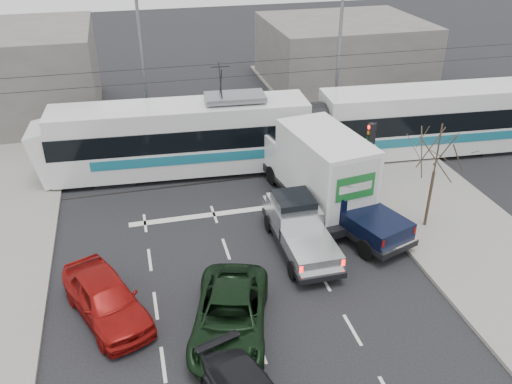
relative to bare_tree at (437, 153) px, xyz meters
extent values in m
plane|color=black|center=(-7.60, -2.50, -3.79)|extent=(120.00, 120.00, 0.00)
cube|color=gray|center=(1.40, -2.50, -3.72)|extent=(6.00, 60.00, 0.15)
cube|color=#33302D|center=(-7.60, 7.50, -3.78)|extent=(60.00, 1.60, 0.03)
cube|color=slate|center=(4.40, 21.50, -1.29)|extent=(12.00, 10.00, 5.00)
cylinder|color=#47382B|center=(0.00, 0.00, -2.27)|extent=(0.14, 0.14, 2.75)
cylinder|color=#47382B|center=(0.00, 0.00, 0.23)|extent=(0.07, 0.07, 2.25)
cylinder|color=black|center=(-1.00, 4.00, -1.84)|extent=(0.12, 0.12, 3.60)
cube|color=black|center=(-1.20, 4.00, -0.54)|extent=(0.28, 0.28, 0.95)
cylinder|color=#FF0C07|center=(-1.35, 4.00, -0.24)|extent=(0.06, 0.20, 0.20)
cylinder|color=orange|center=(-1.35, 4.00, -0.54)|extent=(0.06, 0.20, 0.20)
cylinder|color=#05330C|center=(-1.35, 4.00, -0.84)|extent=(0.06, 0.20, 0.20)
cube|color=white|center=(-1.02, 3.85, -1.34)|extent=(0.02, 0.30, 0.40)
cylinder|color=slate|center=(-0.10, 11.50, 0.71)|extent=(0.20, 0.20, 9.00)
cylinder|color=slate|center=(-11.60, 13.50, 0.71)|extent=(0.20, 0.20, 9.00)
cylinder|color=black|center=(-7.60, 7.50, 1.71)|extent=(60.00, 0.03, 0.03)
cylinder|color=black|center=(-7.60, 7.50, 2.41)|extent=(60.00, 0.03, 0.03)
cube|color=silver|center=(-10.13, 8.45, -2.70)|extent=(13.79, 3.70, 1.65)
cube|color=black|center=(-10.13, 8.45, -1.42)|extent=(13.86, 3.73, 1.13)
cube|color=silver|center=(-10.13, 8.45, -0.41)|extent=(13.78, 3.58, 1.05)
cube|color=#176075|center=(-10.21, 7.01, -2.40)|extent=(9.53, 0.61, 0.53)
cube|color=silver|center=(4.67, 7.53, -2.70)|extent=(13.79, 3.70, 1.65)
cube|color=black|center=(4.67, 7.53, -1.42)|extent=(13.86, 3.73, 1.13)
cube|color=silver|center=(4.67, 7.53, -0.41)|extent=(13.78, 3.58, 1.05)
cube|color=#176075|center=(4.58, 6.09, -2.40)|extent=(9.53, 0.61, 0.53)
cylinder|color=black|center=(-2.73, 7.99, -1.65)|extent=(1.23, 2.80, 2.74)
cube|color=slate|center=(-7.17, 8.27, 0.36)|extent=(3.28, 1.91, 0.26)
cube|color=black|center=(-13.82, 8.68, -3.60)|extent=(2.26, 2.56, 0.38)
cube|color=black|center=(-4.95, 8.13, -3.60)|extent=(2.26, 2.56, 0.38)
cube|color=black|center=(-0.51, 7.85, -3.60)|extent=(2.26, 2.56, 0.38)
cube|color=black|center=(8.37, 7.30, -3.60)|extent=(2.26, 2.56, 0.38)
cube|color=black|center=(-6.18, -0.35, -3.26)|extent=(1.98, 5.67, 0.24)
cube|color=silver|center=(-6.18, 0.67, -2.57)|extent=(1.92, 2.39, 1.12)
cube|color=black|center=(-6.19, 0.77, -1.99)|extent=(1.67, 1.71, 0.54)
cube|color=silver|center=(-6.19, 2.03, -2.80)|extent=(1.86, 1.03, 0.54)
cube|color=silver|center=(-6.18, -1.59, -2.86)|extent=(1.92, 2.56, 0.63)
cube|color=silver|center=(-6.17, -3.07, -3.13)|extent=(1.80, 0.18, 0.18)
cube|color=#FF0C07|center=(-7.03, -2.96, -2.77)|extent=(0.14, 0.08, 0.27)
cube|color=#FF0C07|center=(-5.31, -2.95, -2.77)|extent=(0.14, 0.08, 0.27)
cylinder|color=black|center=(-7.09, 1.46, -3.40)|extent=(0.28, 0.78, 0.78)
cylinder|color=black|center=(-5.29, 1.47, -3.40)|extent=(0.28, 0.78, 0.78)
cylinder|color=black|center=(-7.07, -2.16, -3.40)|extent=(0.28, 0.78, 0.78)
cylinder|color=black|center=(-5.27, -2.16, -3.40)|extent=(0.28, 0.78, 0.78)
cube|color=black|center=(-4.16, 3.52, -3.17)|extent=(3.83, 8.19, 0.39)
cube|color=white|center=(-4.60, 6.49, -2.22)|extent=(2.82, 2.25, 1.80)
cube|color=black|center=(-4.62, 6.64, -1.54)|extent=(2.38, 1.57, 0.68)
cube|color=silver|center=(-4.04, 2.75, -1.51)|extent=(3.46, 5.70, 3.32)
cube|color=silver|center=(-3.65, 0.12, -1.51)|extent=(2.36, 0.41, 2.92)
cube|color=#155D23|center=(-3.64, 0.06, -1.25)|extent=(1.87, 0.30, 1.13)
cube|color=black|center=(-3.61, -0.14, -3.29)|extent=(2.45, 0.64, 0.20)
cylinder|color=black|center=(-5.70, 5.84, -3.29)|extent=(0.48, 1.05, 1.01)
cylinder|color=black|center=(-3.35, 6.19, -3.29)|extent=(0.48, 1.05, 1.01)
cylinder|color=black|center=(-5.01, 1.17, -3.23)|extent=(0.50, 1.16, 1.13)
cylinder|color=black|center=(-2.66, 1.52, -3.23)|extent=(0.50, 1.16, 1.13)
cube|color=black|center=(-3.36, 0.44, -3.17)|extent=(3.87, 6.06, 0.28)
cube|color=black|center=(-3.70, 1.40, -2.37)|extent=(2.74, 2.94, 1.31)
cube|color=black|center=(-3.74, 1.51, -1.69)|extent=(2.25, 2.20, 0.62)
cube|color=black|center=(-4.15, 2.69, -2.63)|extent=(2.22, 1.63, 0.62)
cube|color=black|center=(-2.95, -0.74, -2.71)|extent=(2.79, 3.10, 0.74)
cube|color=silver|center=(-2.46, -2.14, -3.02)|extent=(1.89, 0.84, 0.20)
cube|color=#590505|center=(-3.37, -2.34, -2.60)|extent=(0.18, 0.14, 0.32)
cube|color=#590505|center=(-1.62, -1.72, -2.60)|extent=(0.18, 0.14, 0.32)
cylinder|color=black|center=(-4.88, 1.83, -3.34)|extent=(0.60, 0.96, 0.91)
cylinder|color=black|center=(-3.05, 2.47, -3.34)|extent=(0.60, 0.96, 0.91)
cylinder|color=black|center=(-3.67, -1.60, -3.34)|extent=(0.60, 0.96, 0.91)
cylinder|color=black|center=(-1.85, -0.96, -3.34)|extent=(0.60, 0.96, 0.91)
imported|color=black|center=(-10.13, -4.55, -3.04)|extent=(3.96, 5.92, 1.51)
imported|color=maroon|center=(-14.32, -2.66, -2.96)|extent=(3.67, 5.27, 1.67)
camera|label=1|loc=(-12.73, -18.72, 9.85)|focal=38.00mm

